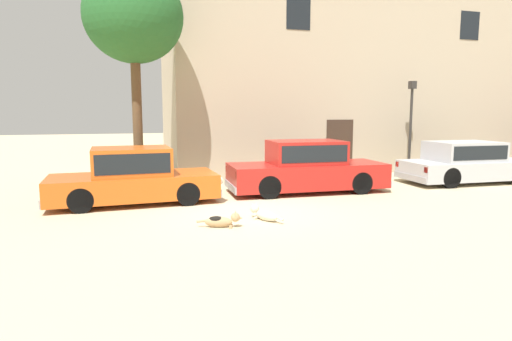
% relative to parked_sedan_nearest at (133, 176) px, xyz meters
% --- Properties ---
extents(ground_plane, '(80.00, 80.00, 0.00)m').
position_rel_parked_sedan_nearest_xyz_m(ground_plane, '(2.64, -1.39, -0.72)').
color(ground_plane, '#CCB78E').
extents(parked_sedan_nearest, '(4.47, 1.96, 1.47)m').
position_rel_parked_sedan_nearest_xyz_m(parked_sedan_nearest, '(0.00, 0.00, 0.00)').
color(parked_sedan_nearest, '#D15619').
rests_on(parked_sedan_nearest, ground_plane).
extents(parked_sedan_second, '(4.85, 1.88, 1.54)m').
position_rel_parked_sedan_nearest_xyz_m(parked_sedan_second, '(5.00, 0.17, 0.04)').
color(parked_sedan_second, '#AD1E19').
rests_on(parked_sedan_second, ground_plane).
extents(parked_sedan_third, '(4.68, 1.95, 1.40)m').
position_rel_parked_sedan_nearest_xyz_m(parked_sedan_third, '(10.88, 0.22, -0.02)').
color(parked_sedan_third, '#B2B5BA').
rests_on(parked_sedan_third, ground_plane).
extents(apartment_block, '(17.42, 5.90, 8.64)m').
position_rel_parked_sedan_nearest_xyz_m(apartment_block, '(10.20, 6.02, 3.60)').
color(apartment_block, tan).
rests_on(apartment_block, ground_plane).
extents(stray_dog_spotted, '(0.94, 0.38, 0.34)m').
position_rel_parked_sedan_nearest_xyz_m(stray_dog_spotted, '(1.72, -3.06, -0.57)').
color(stray_dog_spotted, tan).
rests_on(stray_dog_spotted, ground_plane).
extents(stray_dog_tan, '(0.55, 0.93, 0.35)m').
position_rel_parked_sedan_nearest_xyz_m(stray_dog_tan, '(2.73, -2.72, -0.58)').
color(stray_dog_tan, beige).
rests_on(stray_dog_tan, ground_plane).
extents(street_lamp, '(0.22, 0.22, 3.52)m').
position_rel_parked_sedan_nearest_xyz_m(street_lamp, '(10.09, 2.25, 1.56)').
color(street_lamp, '#2D2B28').
rests_on(street_lamp, ground_plane).
extents(acacia_tree_left, '(2.89, 2.60, 6.55)m').
position_rel_parked_sedan_nearest_xyz_m(acacia_tree_left, '(0.20, 1.93, 4.41)').
color(acacia_tree_left, brown).
rests_on(acacia_tree_left, ground_plane).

